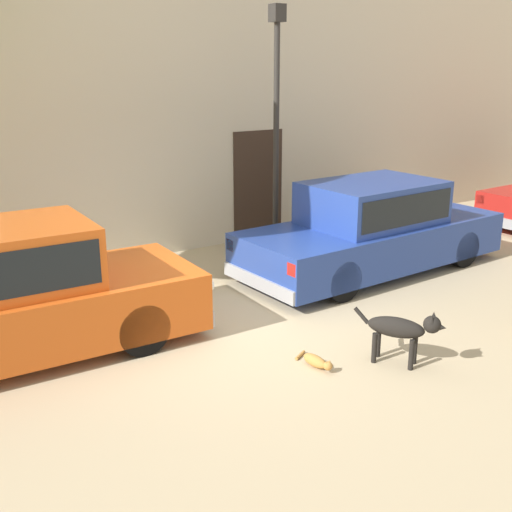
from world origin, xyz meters
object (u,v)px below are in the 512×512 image
stray_dog_spotted (402,329)px  street_lamp (276,102)px  stray_cat (316,361)px  parked_sedan_second (372,227)px  parked_sedan_nearest (5,295)px

stray_dog_spotted → street_lamp: 5.13m
stray_cat → street_lamp: 5.21m
parked_sedan_second → stray_dog_spotted: size_ratio=5.16×
parked_sedan_nearest → parked_sedan_second: parked_sedan_nearest is taller
parked_sedan_nearest → stray_cat: size_ratio=7.56×
parked_sedan_nearest → street_lamp: 5.65m
parked_sedan_second → street_lamp: street_lamp is taller
stray_cat → street_lamp: street_lamp is taller
parked_sedan_second → stray_cat: size_ratio=7.96×
parked_sedan_second → stray_dog_spotted: parked_sedan_second is taller
stray_cat → stray_dog_spotted: bearing=56.6°
parked_sedan_second → street_lamp: bearing=112.1°
parked_sedan_nearest → stray_dog_spotted: (3.68, -2.66, -0.33)m
stray_dog_spotted → stray_cat: stray_dog_spotted is taller
stray_dog_spotted → street_lamp: size_ratio=0.22×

